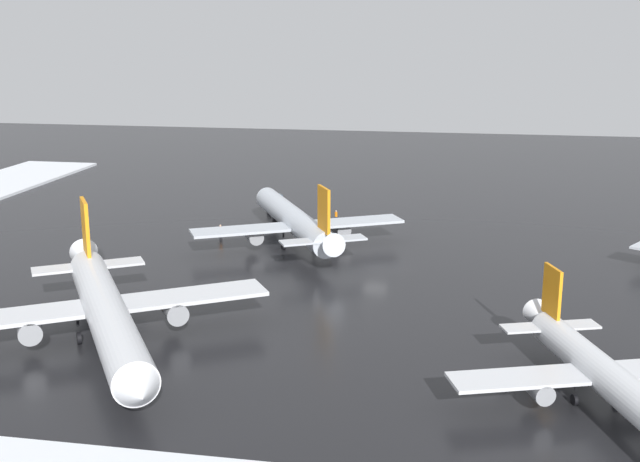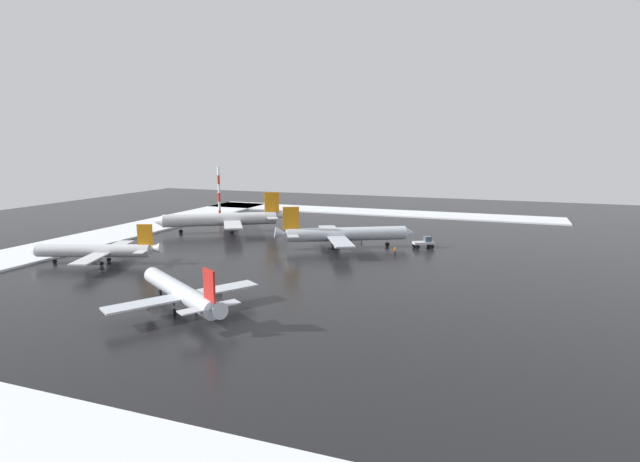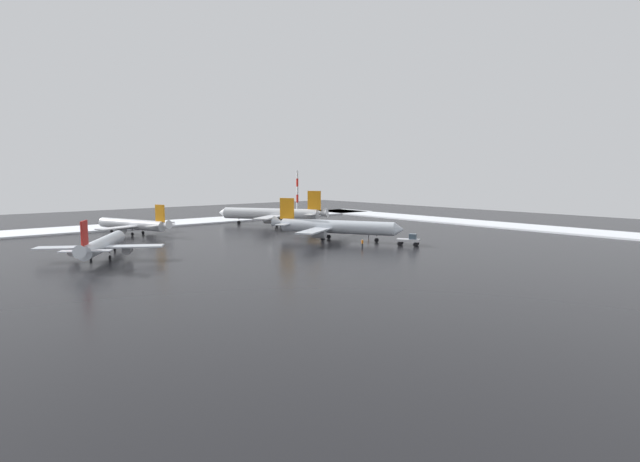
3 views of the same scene
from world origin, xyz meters
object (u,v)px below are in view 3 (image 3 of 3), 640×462
ground_crew_near_tug (369,233)px  ground_crew_beside_wing (362,243)px  antenna_mast (297,195)px  airplane_parked_starboard (334,227)px  airplane_parked_portside (102,244)px  pushback_tug (410,240)px  airplane_far_rear (273,214)px  airplane_foreground_jet (133,224)px

ground_crew_near_tug → ground_crew_beside_wing: 16.60m
ground_crew_beside_wing → antenna_mast: 66.81m
airplane_parked_starboard → ground_crew_beside_wing: (3.12, 11.94, -2.05)m
airplane_parked_portside → pushback_tug: size_ratio=4.40×
airplane_far_rear → antenna_mast: (-18.87, -12.79, 4.55)m
pushback_tug → ground_crew_near_tug: size_ratio=2.97×
airplane_parked_portside → ground_crew_near_tug: airplane_parked_portside is taller
airplane_parked_portside → airplane_far_rear: (-54.57, -26.10, 0.81)m
airplane_parked_portside → antenna_mast: size_ratio=1.43×
airplane_parked_starboard → ground_crew_beside_wing: size_ratio=16.55×
antenna_mast → airplane_parked_starboard: bearing=60.3°
ground_crew_near_tug → antenna_mast: bearing=122.2°
airplane_foreground_jet → ground_crew_near_tug: bearing=-154.8°
airplane_far_rear → antenna_mast: antenna_mast is taller
airplane_foreground_jet → ground_crew_beside_wing: 57.58m
pushback_tug → antenna_mast: 67.47m
airplane_parked_portside → airplane_parked_starboard: bearing=-68.0°
airplane_foreground_jet → pushback_tug: (-35.76, 55.53, -1.21)m
ground_crew_near_tug → airplane_parked_portside: bearing=-138.1°
airplane_far_rear → ground_crew_near_tug: 36.01m
ground_crew_near_tug → airplane_far_rear: bearing=144.3°
airplane_foreground_jet → airplane_far_rear: bearing=-116.0°
airplane_parked_portside → antenna_mast: antenna_mast is taller
pushback_tug → airplane_foreground_jet: bearing=-177.1°
pushback_tug → ground_crew_beside_wing: bearing=-146.4°
airplane_foreground_jet → pushback_tug: bearing=-166.4°
airplane_parked_starboard → airplane_foreground_jet: bearing=-170.6°
pushback_tug → ground_crew_near_tug: bearing=136.2°
airplane_foreground_jet → airplane_parked_starboard: bearing=-161.8°
airplane_parked_starboard → ground_crew_near_tug: (-9.70, 1.39, -2.05)m
pushback_tug → antenna_mast: size_ratio=0.32×
ground_crew_near_tug → pushback_tug: bearing=-52.2°
airplane_parked_portside → airplane_far_rear: 60.49m
airplane_parked_starboard → airplane_far_rear: (-8.13, -34.51, 0.27)m
pushback_tug → ground_crew_near_tug: (-3.74, -15.08, -0.31)m
airplane_parked_portside → ground_crew_near_tug: (-56.14, 9.81, -1.50)m
airplane_foreground_jet → pushback_tug: size_ratio=4.84×
airplane_far_rear → ground_crew_near_tug: bearing=150.4°
airplane_far_rear → antenna_mast: bearing=-88.0°
airplane_foreground_jet → airplane_parked_portside: size_ratio=1.10×
airplane_parked_portside → antenna_mast: 83.27m
airplane_far_rear → ground_crew_beside_wing: 47.85m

